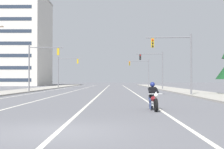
# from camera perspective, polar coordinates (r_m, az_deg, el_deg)

# --- Properties ---
(ground_plane) EXTENTS (400.00, 400.00, 0.00)m
(ground_plane) POSITION_cam_1_polar(r_m,az_deg,el_deg) (10.09, -10.16, -9.87)
(ground_plane) COLOR #5B5B60
(lane_stripe_center) EXTENTS (0.16, 100.00, 0.01)m
(lane_stripe_center) POSITION_cam_1_polar(r_m,az_deg,el_deg) (54.84, -1.27, -2.64)
(lane_stripe_center) COLOR beige
(lane_stripe_center) RESTS_ON ground
(lane_stripe_left) EXTENTS (0.16, 100.00, 0.01)m
(lane_stripe_left) POSITION_cam_1_polar(r_m,az_deg,el_deg) (55.13, -5.64, -2.62)
(lane_stripe_left) COLOR beige
(lane_stripe_left) RESTS_ON ground
(lane_stripe_right) EXTENTS (0.16, 100.00, 0.01)m
(lane_stripe_right) POSITION_cam_1_polar(r_m,az_deg,el_deg) (54.87, 3.00, -2.64)
(lane_stripe_right) COLOR beige
(lane_stripe_right) RESTS_ON ground
(lane_stripe_far_left) EXTENTS (0.16, 100.00, 0.01)m
(lane_stripe_far_left) POSITION_cam_1_polar(r_m,az_deg,el_deg) (55.67, -9.51, -2.60)
(lane_stripe_far_left) COLOR beige
(lane_stripe_far_left) RESTS_ON ground
(sidewalk_kerb_right) EXTENTS (4.40, 110.00, 0.14)m
(sidewalk_kerb_right) POSITION_cam_1_polar(r_m,az_deg,el_deg) (50.70, 11.24, -2.68)
(sidewalk_kerb_right) COLOR #9E998E
(sidewalk_kerb_right) RESTS_ON ground
(sidewalk_kerb_left) EXTENTS (4.40, 110.00, 0.14)m
(sidewalk_kerb_left) POSITION_cam_1_polar(r_m,az_deg,el_deg) (51.51, -14.23, -2.64)
(sidewalk_kerb_left) COLOR #9E998E
(sidewalk_kerb_left) RESTS_ON ground
(motorcycle_with_rider) EXTENTS (0.70, 2.19, 1.46)m
(motorcycle_with_rider) POSITION_cam_1_polar(r_m,az_deg,el_deg) (16.77, 7.31, -4.32)
(motorcycle_with_rider) COLOR black
(motorcycle_with_rider) RESTS_ON ground
(traffic_signal_near_right) EXTENTS (4.58, 0.47, 6.20)m
(traffic_signal_near_right) POSITION_cam_1_polar(r_m,az_deg,el_deg) (32.81, 11.63, 3.42)
(traffic_signal_near_right) COLOR slate
(traffic_signal_near_right) RESTS_ON ground
(traffic_signal_near_left) EXTENTS (4.53, 0.53, 6.20)m
(traffic_signal_near_left) POSITION_cam_1_polar(r_m,az_deg,el_deg) (43.13, -12.84, 2.36)
(traffic_signal_near_left) COLOR slate
(traffic_signal_near_left) RESTS_ON ground
(traffic_signal_mid_right) EXTENTS (4.35, 0.40, 6.20)m
(traffic_signal_mid_right) POSITION_cam_1_polar(r_m,az_deg,el_deg) (52.63, 7.63, 1.72)
(traffic_signal_mid_right) COLOR slate
(traffic_signal_mid_right) RESTS_ON ground
(traffic_signal_mid_left) EXTENTS (4.65, 0.37, 6.20)m
(traffic_signal_mid_left) POSITION_cam_1_polar(r_m,az_deg,el_deg) (64.30, -8.37, 1.25)
(traffic_signal_mid_left) COLOR slate
(traffic_signal_mid_left) RESTS_ON ground
(traffic_signal_far_right) EXTENTS (5.08, 0.39, 6.20)m
(traffic_signal_far_right) POSITION_cam_1_polar(r_m,az_deg,el_deg) (72.13, 5.35, 1.02)
(traffic_signal_far_right) COLOR slate
(traffic_signal_far_right) RESTS_ON ground
(apartment_building_far_left_block) EXTENTS (19.27, 20.71, 26.06)m
(apartment_building_far_left_block) POSITION_cam_1_polar(r_m,az_deg,el_deg) (99.00, -17.09, 5.69)
(apartment_building_far_left_block) COLOR beige
(apartment_building_far_left_block) RESTS_ON ground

